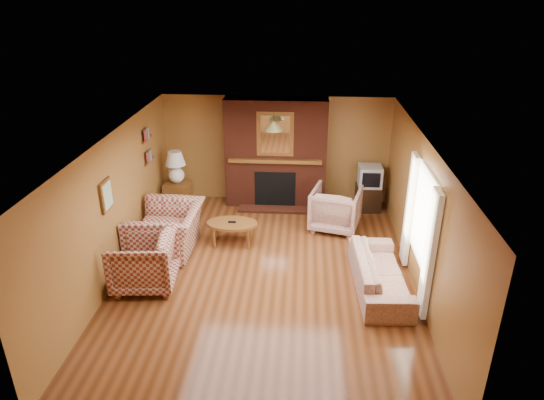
# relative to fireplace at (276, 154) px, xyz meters

# --- Properties ---
(floor) EXTENTS (6.50, 6.50, 0.00)m
(floor) POSITION_rel_fireplace_xyz_m (0.00, -2.98, -1.18)
(floor) COLOR #4E2710
(floor) RESTS_ON ground
(ceiling) EXTENTS (6.50, 6.50, 0.00)m
(ceiling) POSITION_rel_fireplace_xyz_m (0.00, -2.98, 1.22)
(ceiling) COLOR white
(ceiling) RESTS_ON wall_back
(wall_back) EXTENTS (6.50, 0.00, 6.50)m
(wall_back) POSITION_rel_fireplace_xyz_m (0.00, 0.27, 0.02)
(wall_back) COLOR olive
(wall_back) RESTS_ON floor
(wall_front) EXTENTS (6.50, 0.00, 6.50)m
(wall_front) POSITION_rel_fireplace_xyz_m (0.00, -6.23, 0.02)
(wall_front) COLOR olive
(wall_front) RESTS_ON floor
(wall_left) EXTENTS (0.00, 6.50, 6.50)m
(wall_left) POSITION_rel_fireplace_xyz_m (-2.50, -2.98, 0.02)
(wall_left) COLOR olive
(wall_left) RESTS_ON floor
(wall_right) EXTENTS (0.00, 6.50, 6.50)m
(wall_right) POSITION_rel_fireplace_xyz_m (2.50, -2.98, 0.02)
(wall_right) COLOR olive
(wall_right) RESTS_ON floor
(fireplace) EXTENTS (2.20, 0.82, 2.40)m
(fireplace) POSITION_rel_fireplace_xyz_m (0.00, 0.00, 0.00)
(fireplace) COLOR #511E11
(fireplace) RESTS_ON floor
(window_right) EXTENTS (0.10, 1.85, 2.00)m
(window_right) POSITION_rel_fireplace_xyz_m (2.45, -3.18, -0.06)
(window_right) COLOR beige
(window_right) RESTS_ON wall_right
(bookshelf) EXTENTS (0.09, 0.55, 0.71)m
(bookshelf) POSITION_rel_fireplace_xyz_m (-2.44, -1.08, 0.48)
(bookshelf) COLOR brown
(bookshelf) RESTS_ON wall_left
(botanical_print) EXTENTS (0.05, 0.40, 0.50)m
(botanical_print) POSITION_rel_fireplace_xyz_m (-2.47, -3.28, 0.37)
(botanical_print) COLOR brown
(botanical_print) RESTS_ON wall_left
(pendant_light) EXTENTS (0.36, 0.36, 0.48)m
(pendant_light) POSITION_rel_fireplace_xyz_m (0.00, -0.68, 0.82)
(pendant_light) COLOR black
(pendant_light) RESTS_ON ceiling
(plaid_loveseat) EXTENTS (1.19, 1.36, 0.87)m
(plaid_loveseat) POSITION_rel_fireplace_xyz_m (-1.85, -2.27, -0.75)
(plaid_loveseat) COLOR maroon
(plaid_loveseat) RESTS_ON floor
(plaid_armchair) EXTENTS (1.10, 1.08, 0.92)m
(plaid_armchair) POSITION_rel_fireplace_xyz_m (-1.95, -3.42, -0.72)
(plaid_armchair) COLOR maroon
(plaid_armchair) RESTS_ON floor
(floral_sofa) EXTENTS (0.87, 2.02, 0.58)m
(floral_sofa) POSITION_rel_fireplace_xyz_m (1.90, -3.25, -0.89)
(floral_sofa) COLOR #BBAC91
(floral_sofa) RESTS_ON floor
(floral_armchair) EXTENTS (1.14, 1.16, 0.87)m
(floral_armchair) POSITION_rel_fireplace_xyz_m (1.29, -1.14, -0.75)
(floral_armchair) COLOR #BBAC91
(floral_armchair) RESTS_ON floor
(coffee_table) EXTENTS (0.97, 0.60, 0.47)m
(coffee_table) POSITION_rel_fireplace_xyz_m (-0.71, -1.92, -0.78)
(coffee_table) COLOR brown
(coffee_table) RESTS_ON floor
(side_table) EXTENTS (0.54, 0.54, 0.67)m
(side_table) POSITION_rel_fireplace_xyz_m (-2.10, -0.53, -0.85)
(side_table) COLOR brown
(side_table) RESTS_ON floor
(table_lamp) EXTENTS (0.42, 0.42, 0.70)m
(table_lamp) POSITION_rel_fireplace_xyz_m (-2.10, -0.53, -0.12)
(table_lamp) COLOR silver
(table_lamp) RESTS_ON side_table
(tv_stand) EXTENTS (0.55, 0.50, 0.57)m
(tv_stand) POSITION_rel_fireplace_xyz_m (2.05, -0.18, -0.90)
(tv_stand) COLOR black
(tv_stand) RESTS_ON floor
(crt_tv) EXTENTS (0.49, 0.49, 0.45)m
(crt_tv) POSITION_rel_fireplace_xyz_m (2.05, -0.19, -0.39)
(crt_tv) COLOR #ADAFB5
(crt_tv) RESTS_ON tv_stand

